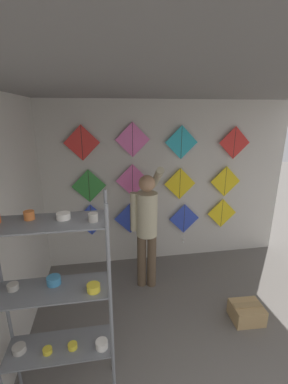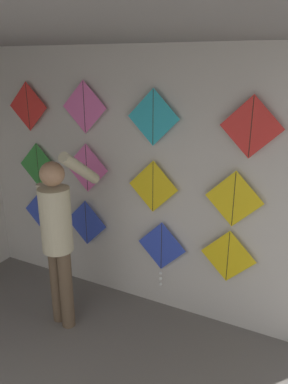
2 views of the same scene
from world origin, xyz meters
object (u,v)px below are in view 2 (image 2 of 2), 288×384
at_px(kite_3, 228,256).
at_px(kite_5, 87,168).
at_px(kite_0, 43,212).
at_px(kite_1, 86,223).
at_px(kite_2, 161,249).
at_px(kite_9, 84,107).
at_px(kite_11, 251,127).
at_px(kite_4, 38,166).
at_px(kite_7, 234,199).
at_px(kite_10, 153,118).
at_px(shopkeeper, 58,231).
at_px(kite_6, 153,187).
at_px(kite_8, 28,107).

relative_size(kite_3, kite_5, 1.00).
height_order(kite_0, kite_1, kite_0).
height_order(kite_2, kite_9, kite_9).
xyz_separation_m(kite_2, kite_11, (0.82, 0.00, 1.38)).
relative_size(kite_3, kite_4, 1.00).
distance_m(kite_3, kite_9, 2.12).
bearing_deg(kite_7, kite_9, 180.00).
xyz_separation_m(kite_0, kite_7, (2.37, 0.00, 0.57)).
height_order(kite_5, kite_7, kite_5).
height_order(kite_7, kite_10, kite_10).
xyz_separation_m(kite_4, kite_10, (1.53, 0.00, 0.67)).
bearing_deg(kite_9, kite_7, 0.00).
bearing_deg(kite_3, kite_7, 0.00).
relative_size(shopkeeper, kite_7, 3.40).
height_order(kite_0, kite_7, kite_7).
distance_m(kite_2, kite_5, 1.22).
distance_m(kite_6, kite_10, 0.70).
bearing_deg(kite_1, kite_9, 0.00).
bearing_deg(kite_11, kite_7, 180.00).
bearing_deg(kite_9, kite_0, 180.00).
distance_m(kite_7, kite_10, 1.09).
height_order(kite_4, kite_7, kite_4).
relative_size(shopkeeper, kite_6, 3.40).
distance_m(kite_4, kite_11, 2.55).
bearing_deg(kite_6, kite_7, 0.00).
relative_size(kite_5, kite_11, 1.00).
relative_size(kite_0, kite_10, 1.00).
bearing_deg(kite_9, kite_6, 0.00).
bearing_deg(kite_10, kite_0, 180.00).
distance_m(kite_1, kite_3, 1.69).
bearing_deg(kite_3, kite_10, 180.00).
distance_m(kite_1, kite_4, 0.90).
height_order(shopkeeper, kite_5, shopkeeper).
bearing_deg(kite_11, kite_4, 180.00).
bearing_deg(kite_1, kite_8, 180.00).
relative_size(shopkeeper, kite_4, 3.40).
height_order(kite_4, kite_8, kite_8).
relative_size(kite_5, kite_9, 1.00).
bearing_deg(kite_8, kite_5, 0.00).
relative_size(kite_0, kite_9, 1.00).
xyz_separation_m(kite_0, kite_8, (-0.07, 0.00, 1.29)).
distance_m(kite_2, kite_9, 1.72).
distance_m(kite_0, kite_2, 1.64).
distance_m(kite_5, kite_10, 1.02).
xyz_separation_m(shopkeeper, kite_9, (-0.11, 0.69, 1.12)).
xyz_separation_m(kite_1, kite_6, (0.87, 0.00, 0.58)).
relative_size(kite_1, kite_2, 0.73).
relative_size(kite_2, kite_9, 1.38).
bearing_deg(kite_2, kite_10, 179.49).
xyz_separation_m(kite_1, kite_11, (1.80, 0.00, 1.26)).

